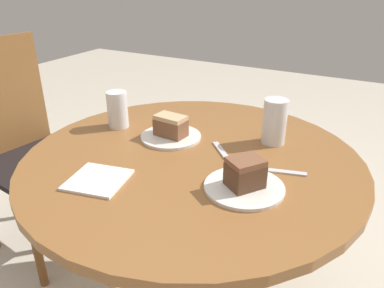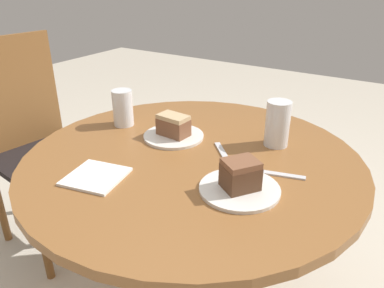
# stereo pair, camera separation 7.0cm
# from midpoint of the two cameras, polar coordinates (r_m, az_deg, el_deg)

# --- Properties ---
(table) EXTENTS (1.06, 1.06, 0.73)m
(table) POSITION_cam_midpoint_polar(r_m,az_deg,el_deg) (1.27, -1.59, -9.08)
(table) COLOR brown
(table) RESTS_ON ground_plane
(chair) EXTENTS (0.49, 0.50, 0.99)m
(chair) POSITION_cam_midpoint_polar(r_m,az_deg,el_deg) (1.89, -24.86, -0.50)
(chair) COLOR brown
(chair) RESTS_ON ground_plane
(plate_near) EXTENTS (0.22, 0.22, 0.01)m
(plate_near) POSITION_cam_midpoint_polar(r_m,az_deg,el_deg) (1.01, 5.98, -6.61)
(plate_near) COLOR silver
(plate_near) RESTS_ON table
(plate_far) EXTENTS (0.21, 0.21, 0.01)m
(plate_far) POSITION_cam_midpoint_polar(r_m,az_deg,el_deg) (1.30, -4.76, 1.11)
(plate_far) COLOR silver
(plate_far) RESTS_ON table
(cake_slice_near) EXTENTS (0.12, 0.11, 0.08)m
(cake_slice_near) POSITION_cam_midpoint_polar(r_m,az_deg,el_deg) (0.98, 6.09, -4.41)
(cake_slice_near) COLOR brown
(cake_slice_near) RESTS_ON plate_near
(cake_slice_far) EXTENTS (0.07, 0.11, 0.07)m
(cake_slice_far) POSITION_cam_midpoint_polar(r_m,az_deg,el_deg) (1.28, -4.83, 2.78)
(cake_slice_far) COLOR brown
(cake_slice_far) RESTS_ON plate_far
(glass_lemonade) EXTENTS (0.07, 0.07, 0.13)m
(glass_lemonade) POSITION_cam_midpoint_polar(r_m,az_deg,el_deg) (1.40, -12.66, 4.80)
(glass_lemonade) COLOR beige
(glass_lemonade) RESTS_ON table
(glass_water) EXTENTS (0.08, 0.08, 0.15)m
(glass_water) POSITION_cam_midpoint_polar(r_m,az_deg,el_deg) (1.26, 10.90, 2.99)
(glass_water) COLOR silver
(glass_water) RESTS_ON table
(napkin_stack) EXTENTS (0.18, 0.18, 0.01)m
(napkin_stack) POSITION_cam_midpoint_polar(r_m,az_deg,el_deg) (1.08, -15.97, -5.29)
(napkin_stack) COLOR white
(napkin_stack) RESTS_ON table
(fork) EXTENTS (0.06, 0.18, 0.00)m
(fork) POSITION_cam_midpoint_polar(r_m,az_deg,el_deg) (1.10, 10.57, -4.05)
(fork) COLOR silver
(fork) RESTS_ON table
(spoon) EXTENTS (0.10, 0.10, 0.00)m
(spoon) POSITION_cam_midpoint_polar(r_m,az_deg,el_deg) (1.20, 2.78, -0.96)
(spoon) COLOR silver
(spoon) RESTS_ON table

